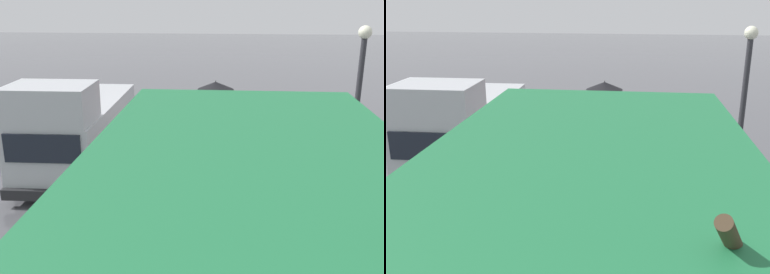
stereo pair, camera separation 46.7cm
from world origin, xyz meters
TOP-DOWN VIEW (x-y plane):
  - ground_plane at (0.00, 0.00)m, footprint 90.00×90.00m
  - slush_patch_near_cluster at (3.09, 0.24)m, footprint 2.17×2.17m
  - cargo_van_parked_right at (3.37, 0.19)m, footprint 2.29×5.38m
  - shopping_cart_vendor at (-0.02, -0.23)m, footprint 0.60×0.85m
  - hand_dolly_boxes at (1.02, 0.04)m, footprint 0.68×0.81m
  - pedestrian_pink_side at (0.94, 0.57)m, footprint 1.04×1.04m
  - pedestrian_black_side at (-0.20, -1.51)m, footprint 1.04×1.04m
  - pedestrian_white_side at (-0.88, 1.08)m, footprint 1.04×1.04m
  - pedestrian_far_side at (-0.91, 0.06)m, footprint 1.04×1.04m
  - street_lamp at (-3.36, 1.35)m, footprint 0.28×0.28m

SIDE VIEW (x-z plane):
  - ground_plane at x=0.00m, z-range 0.00..0.00m
  - slush_patch_near_cluster at x=3.09m, z-range 0.00..0.01m
  - hand_dolly_boxes at x=1.02m, z-range -0.12..1.19m
  - shopping_cart_vendor at x=-0.02m, z-range 0.05..1.09m
  - cargo_van_parked_right at x=3.37m, z-range -0.12..2.48m
  - pedestrian_black_side at x=-0.20m, z-range 0.50..2.64m
  - pedestrian_pink_side at x=0.94m, z-range 0.51..2.66m
  - pedestrian_white_side at x=-0.88m, z-range 0.51..2.66m
  - pedestrian_far_side at x=-0.91m, z-range 0.51..2.66m
  - street_lamp at x=-3.36m, z-range 0.44..4.30m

